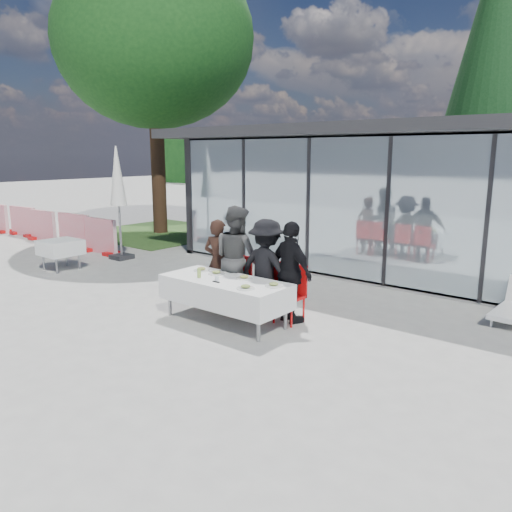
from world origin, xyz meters
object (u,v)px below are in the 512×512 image
at_px(diner_d, 291,273).
at_px(juice_bottle, 199,273).
at_px(diner_c, 266,268).
at_px(plate_a, 201,269).
at_px(diner_chair_d, 292,291).
at_px(market_umbrella, 118,184).
at_px(diner_b, 237,258).
at_px(conifer_tree, 495,56).
at_px(construction_barriers, 45,227).
at_px(diner_chair_a, 220,276).
at_px(spare_table_left, 60,248).
at_px(diner_a, 218,262).
at_px(diner_chair_b, 239,280).
at_px(plate_extra, 246,287).
at_px(folded_eyeglasses, 216,282).
at_px(diner_chair_c, 268,286).
at_px(deciduous_tree, 153,41).
at_px(plate_c, 244,277).
at_px(plate_d, 274,285).
at_px(plate_b, 216,273).
at_px(dining_table, 225,291).

bearing_deg(diner_d, juice_bottle, 52.88).
distance_m(diner_c, plate_a, 1.19).
relative_size(diner_chair_d, market_umbrella, 0.33).
height_order(diner_b, market_umbrella, market_umbrella).
relative_size(market_umbrella, conifer_tree, 0.29).
height_order(plate_a, construction_barriers, construction_barriers).
height_order(diner_chair_a, spare_table_left, diner_chair_a).
xyz_separation_m(diner_a, diner_chair_b, (0.47, 0.04, -0.27)).
relative_size(plate_extra, market_umbrella, 0.10).
bearing_deg(juice_bottle, folded_eyeglasses, -5.80).
relative_size(diner_chair_c, plate_a, 3.41).
bearing_deg(spare_table_left, deciduous_tree, 116.07).
bearing_deg(construction_barriers, diner_c, -8.42).
height_order(plate_c, folded_eyeglasses, plate_c).
height_order(diner_a, plate_d, diner_a).
relative_size(diner_chair_a, diner_chair_d, 1.00).
distance_m(plate_a, conifer_tree, 13.65).
xyz_separation_m(diner_a, diner_chair_d, (1.66, 0.04, -0.27)).
relative_size(plate_c, plate_extra, 1.00).
distance_m(diner_chair_d, plate_b, 1.36).
bearing_deg(plate_a, diner_d, 17.94).
bearing_deg(construction_barriers, diner_chair_b, -8.75).
relative_size(dining_table, plate_a, 7.91).
bearing_deg(plate_a, deciduous_tree, 144.08).
bearing_deg(diner_chair_a, diner_d, -1.48).
bearing_deg(market_umbrella, diner_chair_b, -13.71).
distance_m(spare_table_left, construction_barriers, 4.66).
height_order(juice_bottle, market_umbrella, market_umbrella).
bearing_deg(market_umbrella, plate_c, -17.16).
height_order(diner_c, diner_chair_c, diner_c).
bearing_deg(folded_eyeglasses, diner_chair_b, 110.36).
bearing_deg(diner_chair_a, construction_barriers, 170.81).
xyz_separation_m(diner_chair_a, plate_extra, (1.46, -0.99, 0.24)).
bearing_deg(deciduous_tree, spare_table_left, -63.93).
relative_size(diner_b, market_umbrella, 0.64).
xyz_separation_m(plate_d, conifer_tree, (-0.29, 12.57, 5.21)).
bearing_deg(plate_extra, dining_table, 160.13).
bearing_deg(plate_b, diner_chair_c, 39.79).
xyz_separation_m(diner_chair_a, plate_d, (1.72, -0.60, 0.24)).
height_order(plate_a, plate_d, same).
xyz_separation_m(dining_table, market_umbrella, (-5.67, 2.05, 1.47)).
xyz_separation_m(diner_a, diner_b, (0.47, 0.00, 0.14)).
xyz_separation_m(diner_chair_d, construction_barriers, (-10.85, 1.49, -0.10)).
distance_m(plate_a, deciduous_tree, 11.03).
bearing_deg(diner_chair_b, plate_b, -91.38).
bearing_deg(diner_chair_c, diner_c, -90.00).
bearing_deg(diner_chair_c, plate_a, -152.55).
bearing_deg(diner_b, diner_chair_d, -164.92).
distance_m(plate_c, juice_bottle, 0.77).
height_order(diner_chair_c, plate_extra, diner_chair_c).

